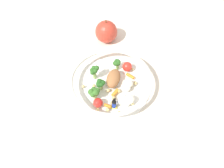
# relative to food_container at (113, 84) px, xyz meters

# --- Properties ---
(ground_plane) EXTENTS (2.40, 2.40, 0.00)m
(ground_plane) POSITION_rel_food_container_xyz_m (-0.00, -0.01, -0.03)
(ground_plane) COLOR silver
(food_container) EXTENTS (0.26, 0.26, 0.06)m
(food_container) POSITION_rel_food_container_xyz_m (0.00, 0.00, 0.00)
(food_container) COLOR white
(food_container) RESTS_ON ground_plane
(loose_apple) EXTENTS (0.08, 0.08, 0.09)m
(loose_apple) POSITION_rel_food_container_xyz_m (-0.20, -0.11, 0.01)
(loose_apple) COLOR #BC3828
(loose_apple) RESTS_ON ground_plane
(folded_napkin) EXTENTS (0.14, 0.15, 0.01)m
(folded_napkin) POSITION_rel_food_container_xyz_m (0.10, 0.23, -0.02)
(folded_napkin) COLOR white
(folded_napkin) RESTS_ON ground_plane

